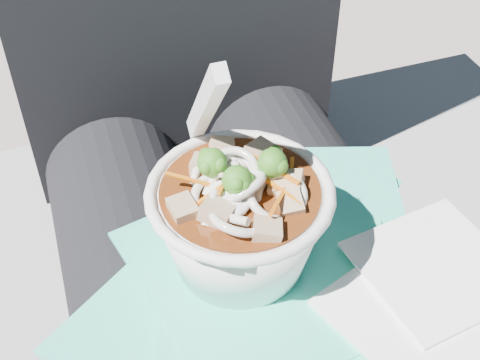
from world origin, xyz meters
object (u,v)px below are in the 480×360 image
object	(u,v)px
stone_ledge	(217,348)
plastic_bag	(277,288)
udon_bowl	(240,215)
lap	(257,310)
person_body	(226,216)

from	to	relation	value
stone_ledge	plastic_bag	size ratio (longest dim) A/B	2.88
stone_ledge	plastic_bag	xyz separation A→B (m)	(0.00, -0.19, 0.37)
udon_bowl	lap	bearing A→B (deg)	28.28
person_body	udon_bowl	bearing A→B (deg)	-100.82
stone_ledge	udon_bowl	distance (m)	0.46
stone_ledge	lap	xyz separation A→B (m)	(0.00, -0.15, 0.28)
udon_bowl	stone_ledge	bearing A→B (deg)	83.02
plastic_bag	stone_ledge	bearing A→B (deg)	90.43
lap	plastic_bag	bearing A→B (deg)	-87.99
stone_ledge	person_body	bearing A→B (deg)	-90.00
lap	udon_bowl	bearing A→B (deg)	-151.72
lap	person_body	size ratio (longest dim) A/B	0.49
stone_ledge	person_body	distance (m)	0.32
plastic_bag	udon_bowl	xyz separation A→B (m)	(-0.02, 0.03, 0.06)
plastic_bag	lap	bearing A→B (deg)	92.01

